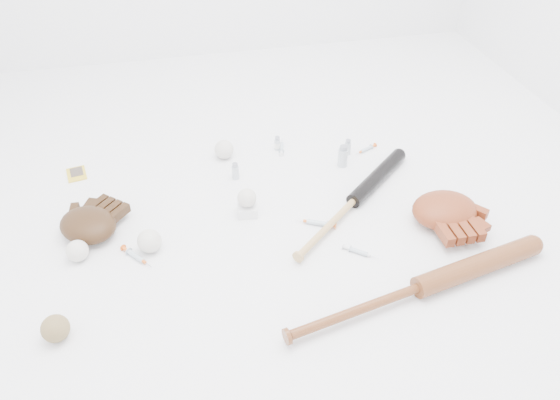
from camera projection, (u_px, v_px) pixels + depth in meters
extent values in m
plane|color=white|center=(269.00, 221.00, 1.98)|extent=(3.00, 3.00, 0.00)
cube|color=gold|center=(77.00, 174.00, 2.20)|extent=(0.09, 0.11, 0.01)
cube|color=white|center=(247.00, 209.00, 2.00)|extent=(0.08, 0.08, 0.04)
sphere|color=silver|center=(247.00, 198.00, 1.96)|extent=(0.07, 0.07, 0.07)
sphere|color=silver|center=(77.00, 251.00, 1.80)|extent=(0.07, 0.07, 0.07)
sphere|color=silver|center=(224.00, 149.00, 2.27)|extent=(0.08, 0.08, 0.08)
sphere|color=silver|center=(149.00, 241.00, 1.83)|extent=(0.08, 0.08, 0.08)
sphere|color=brown|center=(55.00, 328.00, 1.55)|extent=(0.08, 0.08, 0.08)
cylinder|color=#B1BAC2|center=(348.00, 147.00, 2.30)|extent=(0.03, 0.03, 0.07)
cylinder|color=#B1BAC2|center=(277.00, 143.00, 2.32)|extent=(0.03, 0.03, 0.06)
cylinder|color=#B1BAC2|center=(235.00, 171.00, 2.16)|extent=(0.03, 0.03, 0.07)
cylinder|color=#B1BAC2|center=(343.00, 156.00, 2.22)|extent=(0.04, 0.04, 0.09)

